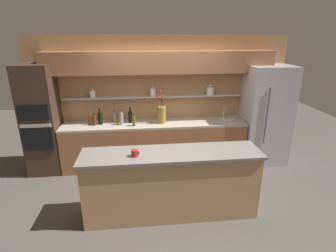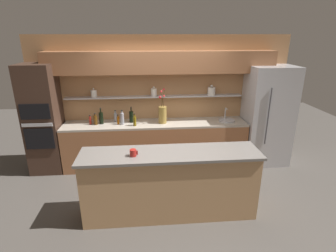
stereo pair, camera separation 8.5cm
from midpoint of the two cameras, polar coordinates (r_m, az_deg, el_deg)
name	(u,v)px [view 2 (the right image)]	position (r m, az deg, el deg)	size (l,w,h in m)	color
ground_plane	(168,198)	(4.56, 0.53, -15.35)	(12.00, 12.00, 0.00)	#4C4742
back_wall_unit	(161,89)	(5.38, -1.01, 8.11)	(5.20, 0.44, 2.60)	tan
back_counter_unit	(156,144)	(5.42, -2.21, -3.91)	(3.66, 0.62, 0.92)	#99603D
island_counter	(170,184)	(3.96, 1.11, -12.43)	(2.57, 0.61, 1.02)	tan
refrigerator	(267,116)	(5.76, 21.18, 2.04)	(0.89, 0.73, 2.02)	#B7B7BC
oven_tower	(43,120)	(5.55, -25.09, 1.29)	(0.61, 0.64, 2.10)	#3D281E
flower_vase	(163,114)	(5.19, -0.71, 2.62)	(0.16, 0.16, 0.69)	olive
sink_fixture	(226,120)	(5.51, 13.05, 1.35)	(0.33, 0.33, 0.25)	#B7B7BC
bottle_sauce_0	(118,120)	(5.23, -10.34, 1.28)	(0.05, 0.05, 0.19)	#9E4C0A
bottle_wine_1	(131,117)	(5.29, -7.52, 2.03)	(0.08, 0.08, 0.32)	black
bottle_sauce_2	(90,120)	(5.34, -16.13, 1.18)	(0.05, 0.05, 0.19)	maroon
bottle_spirit_3	(95,120)	(5.30, -15.08, 1.26)	(0.07, 0.07, 0.23)	#4C2D0C
bottle_spirit_4	(116,117)	(5.39, -10.90, 1.94)	(0.06, 0.06, 0.24)	gray
bottle_spirit_5	(122,118)	(5.20, -9.49, 1.64)	(0.07, 0.07, 0.29)	gray
bottle_oil_6	(135,121)	(5.09, -6.78, 1.11)	(0.06, 0.06, 0.24)	brown
bottle_wine_7	(101,118)	(5.31, -13.90, 1.72)	(0.08, 0.08, 0.32)	black
coffee_mug	(133,153)	(3.62, -6.94, -5.82)	(0.11, 0.09, 0.10)	maroon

